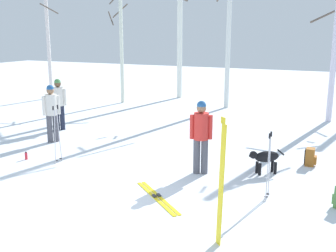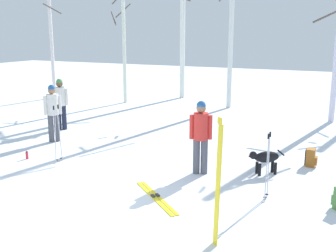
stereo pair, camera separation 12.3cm
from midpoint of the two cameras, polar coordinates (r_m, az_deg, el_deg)
ground_plane at (r=8.11m, az=-10.21°, el=-10.66°), size 60.00×60.00×0.00m
person_0 at (r=14.07m, az=-14.56°, el=3.44°), size 0.46×0.34×1.72m
person_2 at (r=9.35m, az=4.97°, el=-0.93°), size 0.49×0.34×1.72m
person_3 at (r=12.55m, az=-15.51°, el=2.25°), size 0.36×0.43×1.72m
dog at (r=9.71m, az=13.73°, el=-4.37°), size 0.74×0.58×0.57m
ski_pair_planted_1 at (r=6.20m, az=7.56°, el=-8.06°), size 0.16×0.17×2.03m
ski_pair_lying_0 at (r=8.26m, az=-1.25°, el=-9.91°), size 1.50×1.31×0.05m
ski_poles_0 at (r=10.56m, az=-14.87°, el=-0.82°), size 0.07×0.26×1.46m
ski_poles_1 at (r=8.18m, az=14.17°, el=-5.20°), size 0.07×0.25×1.36m
backpack_1 at (r=10.64m, az=19.65°, el=-4.20°), size 0.29×0.26×0.44m
water_bottle_0 at (r=11.21m, az=-18.80°, el=-3.89°), size 0.07×0.07×0.21m
birch_tree_0 at (r=20.96m, az=-15.91°, el=14.15°), size 1.76×1.76×7.18m
birch_tree_1 at (r=18.90m, az=-6.10°, el=12.96°), size 1.10×1.60×6.19m
birch_tree_2 at (r=20.25m, az=2.25°, el=15.66°), size 1.64×1.67×7.79m
birch_tree_3 at (r=17.68m, az=9.05°, el=15.53°), size 1.44×1.43×7.83m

